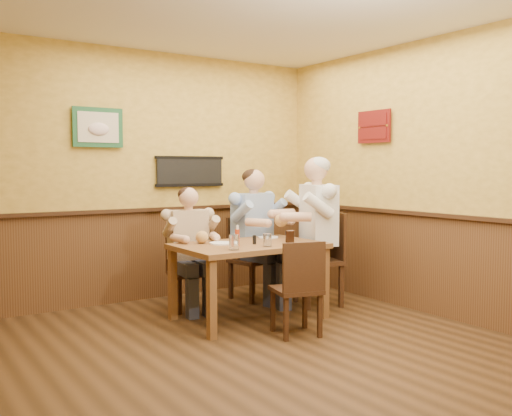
{
  "coord_description": "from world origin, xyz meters",
  "views": [
    {
      "loc": [
        -2.19,
        -3.54,
        1.49
      ],
      "look_at": [
        0.89,
        1.07,
        1.1
      ],
      "focal_mm": 40.0,
      "sensor_mm": 36.0,
      "label": 1
    }
  ],
  "objects_px": {
    "dining_table": "(249,253)",
    "chair_right_end": "(318,259)",
    "chair_back_left": "(188,272)",
    "water_glass_mid": "(267,240)",
    "diner_blue_polo": "(252,241)",
    "diner_tan_shirt": "(188,255)",
    "diner_white_elder": "(318,239)",
    "chair_near_side": "(296,287)",
    "chair_back_right": "(252,258)",
    "pepper_shaker": "(254,240)",
    "cola_tumbler": "(290,236)",
    "salt_shaker": "(236,238)",
    "water_glass_left": "(234,242)",
    "hot_sauce_bottle": "(237,237)"
  },
  "relations": [
    {
      "from": "diner_tan_shirt",
      "to": "cola_tumbler",
      "type": "xyz_separation_m",
      "value": [
        0.72,
        -0.81,
        0.23
      ]
    },
    {
      "from": "chair_right_end",
      "to": "diner_blue_polo",
      "type": "height_order",
      "value": "diner_blue_polo"
    },
    {
      "from": "chair_back_right",
      "to": "pepper_shaker",
      "type": "height_order",
      "value": "chair_back_right"
    },
    {
      "from": "dining_table",
      "to": "hot_sauce_bottle",
      "type": "height_order",
      "value": "hot_sauce_bottle"
    },
    {
      "from": "water_glass_left",
      "to": "hot_sauce_bottle",
      "type": "xyz_separation_m",
      "value": [
        0.16,
        0.2,
        0.02
      ]
    },
    {
      "from": "cola_tumbler",
      "to": "hot_sauce_bottle",
      "type": "relative_size",
      "value": 0.66
    },
    {
      "from": "dining_table",
      "to": "diner_blue_polo",
      "type": "distance_m",
      "value": 0.86
    },
    {
      "from": "cola_tumbler",
      "to": "salt_shaker",
      "type": "xyz_separation_m",
      "value": [
        -0.47,
        0.25,
        -0.01
      ]
    },
    {
      "from": "chair_back_left",
      "to": "diner_blue_polo",
      "type": "height_order",
      "value": "diner_blue_polo"
    },
    {
      "from": "chair_near_side",
      "to": "salt_shaker",
      "type": "xyz_separation_m",
      "value": [
        -0.14,
        0.78,
        0.37
      ]
    },
    {
      "from": "diner_blue_polo",
      "to": "water_glass_left",
      "type": "distance_m",
      "value": 1.32
    },
    {
      "from": "diner_blue_polo",
      "to": "diner_tan_shirt",
      "type": "bearing_deg",
      "value": 173.09
    },
    {
      "from": "diner_blue_polo",
      "to": "pepper_shaker",
      "type": "relative_size",
      "value": 15.3
    },
    {
      "from": "diner_white_elder",
      "to": "cola_tumbler",
      "type": "height_order",
      "value": "diner_white_elder"
    },
    {
      "from": "chair_back_left",
      "to": "water_glass_mid",
      "type": "distance_m",
      "value": 1.08
    },
    {
      "from": "diner_white_elder",
      "to": "diner_tan_shirt",
      "type": "bearing_deg",
      "value": -96.81
    },
    {
      "from": "chair_right_end",
      "to": "chair_near_side",
      "type": "height_order",
      "value": "chair_right_end"
    },
    {
      "from": "dining_table",
      "to": "diner_tan_shirt",
      "type": "relative_size",
      "value": 1.21
    },
    {
      "from": "chair_right_end",
      "to": "hot_sauce_bottle",
      "type": "distance_m",
      "value": 1.19
    },
    {
      "from": "chair_near_side",
      "to": "diner_tan_shirt",
      "type": "relative_size",
      "value": 0.74
    },
    {
      "from": "chair_back_left",
      "to": "diner_blue_polo",
      "type": "xyz_separation_m",
      "value": [
        0.84,
        0.05,
        0.26
      ]
    },
    {
      "from": "water_glass_mid",
      "to": "cola_tumbler",
      "type": "distance_m",
      "value": 0.38
    },
    {
      "from": "dining_table",
      "to": "pepper_shaker",
      "type": "height_order",
      "value": "pepper_shaker"
    },
    {
      "from": "chair_right_end",
      "to": "pepper_shaker",
      "type": "bearing_deg",
      "value": -63.39
    },
    {
      "from": "cola_tumbler",
      "to": "pepper_shaker",
      "type": "height_order",
      "value": "cola_tumbler"
    },
    {
      "from": "chair_back_right",
      "to": "diner_white_elder",
      "type": "xyz_separation_m",
      "value": [
        0.44,
        -0.63,
        0.26
      ]
    },
    {
      "from": "chair_back_left",
      "to": "cola_tumbler",
      "type": "bearing_deg",
      "value": -41.5
    },
    {
      "from": "chair_right_end",
      "to": "chair_near_side",
      "type": "bearing_deg",
      "value": -32.09
    },
    {
      "from": "chair_back_left",
      "to": "salt_shaker",
      "type": "relative_size",
      "value": 8.45
    },
    {
      "from": "diner_tan_shirt",
      "to": "diner_white_elder",
      "type": "bearing_deg",
      "value": -17.63
    },
    {
      "from": "chair_back_right",
      "to": "salt_shaker",
      "type": "xyz_separation_m",
      "value": [
        -0.59,
        -0.6,
        0.33
      ]
    },
    {
      "from": "chair_near_side",
      "to": "water_glass_left",
      "type": "xyz_separation_m",
      "value": [
        -0.41,
        0.39,
        0.39
      ]
    },
    {
      "from": "chair_back_left",
      "to": "chair_back_right",
      "type": "xyz_separation_m",
      "value": [
        0.84,
        0.05,
        0.06
      ]
    },
    {
      "from": "dining_table",
      "to": "chair_right_end",
      "type": "height_order",
      "value": "chair_right_end"
    },
    {
      "from": "chair_near_side",
      "to": "chair_back_right",
      "type": "bearing_deg",
      "value": -93.31
    },
    {
      "from": "chair_back_left",
      "to": "diner_white_elder",
      "type": "bearing_deg",
      "value": -17.63
    },
    {
      "from": "water_glass_mid",
      "to": "cola_tumbler",
      "type": "xyz_separation_m",
      "value": [
        0.36,
        0.12,
        -0.0
      ]
    },
    {
      "from": "water_glass_left",
      "to": "chair_back_right",
      "type": "bearing_deg",
      "value": 49.3
    },
    {
      "from": "chair_back_left",
      "to": "cola_tumbler",
      "type": "distance_m",
      "value": 1.15
    },
    {
      "from": "chair_near_side",
      "to": "pepper_shaker",
      "type": "bearing_deg",
      "value": -71.52
    },
    {
      "from": "chair_back_right",
      "to": "salt_shaker",
      "type": "height_order",
      "value": "chair_back_right"
    },
    {
      "from": "chair_right_end",
      "to": "chair_near_side",
      "type": "xyz_separation_m",
      "value": [
        -0.89,
        -0.75,
        -0.08
      ]
    },
    {
      "from": "chair_right_end",
      "to": "diner_blue_polo",
      "type": "relative_size",
      "value": 0.76
    },
    {
      "from": "diner_tan_shirt",
      "to": "diner_white_elder",
      "type": "distance_m",
      "value": 1.41
    },
    {
      "from": "chair_back_right",
      "to": "hot_sauce_bottle",
      "type": "distance_m",
      "value": 1.12
    },
    {
      "from": "diner_tan_shirt",
      "to": "diner_blue_polo",
      "type": "xyz_separation_m",
      "value": [
        0.84,
        0.05,
        0.08
      ]
    },
    {
      "from": "diner_blue_polo",
      "to": "cola_tumbler",
      "type": "relative_size",
      "value": 11.28
    },
    {
      "from": "water_glass_left",
      "to": "diner_white_elder",
      "type": "bearing_deg",
      "value": 15.7
    },
    {
      "from": "chair_back_right",
      "to": "cola_tumbler",
      "type": "relative_size",
      "value": 7.89
    },
    {
      "from": "water_glass_mid",
      "to": "pepper_shaker",
      "type": "bearing_deg",
      "value": 93.89
    }
  ]
}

